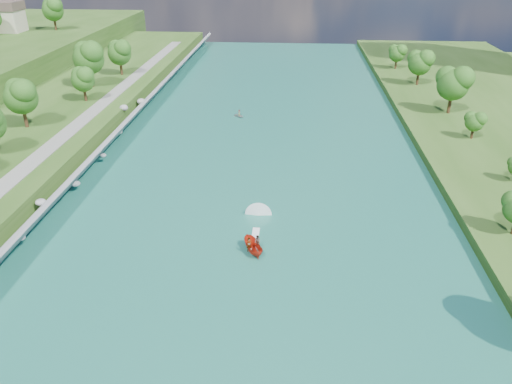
{
  "coord_description": "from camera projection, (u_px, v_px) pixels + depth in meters",
  "views": [
    {
      "loc": [
        5.66,
        -43.15,
        32.79
      ],
      "look_at": [
        1.11,
        16.67,
        2.5
      ],
      "focal_mm": 35.0,
      "sensor_mm": 36.0,
      "label": 1
    }
  ],
  "objects": [
    {
      "name": "motorboat",
      "position": [
        254.0,
        240.0,
        59.69
      ],
      "size": [
        3.6,
        18.94,
        2.13
      ],
      "rotation": [
        0.0,
        0.0,
        3.59
      ],
      "color": "red",
      "rests_on": "river_water"
    },
    {
      "name": "riprap_bank",
      "position": [
        71.0,
        181.0,
        71.82
      ],
      "size": [
        4.27,
        236.0,
        4.28
      ],
      "color": "slate",
      "rests_on": "ground"
    },
    {
      "name": "trees_east",
      "position": [
        485.0,
        136.0,
        74.99
      ],
      "size": [
        12.03,
        143.53,
        11.92
      ],
      "color": "#165319",
      "rests_on": "berm_east"
    },
    {
      "name": "ground",
      "position": [
        234.0,
        282.0,
        53.57
      ],
      "size": [
        260.0,
        260.0,
        0.0
      ],
      "primitive_type": "plane",
      "color": "#2D5119",
      "rests_on": "ground"
    },
    {
      "name": "riverside_path",
      "position": [
        26.0,
        167.0,
        71.97
      ],
      "size": [
        3.0,
        200.0,
        0.1
      ],
      "primitive_type": "cube",
      "color": "gray",
      "rests_on": "berm_west"
    },
    {
      "name": "raft",
      "position": [
        239.0,
        115.0,
        103.42
      ],
      "size": [
        3.05,
        3.06,
        1.47
      ],
      "rotation": [
        0.0,
        0.0,
        0.77
      ],
      "color": "gray",
      "rests_on": "river_water"
    },
    {
      "name": "river_water",
      "position": [
        250.0,
        197.0,
        71.35
      ],
      "size": [
        55.0,
        240.0,
        0.1
      ],
      "primitive_type": "cube",
      "color": "#185C4C",
      "rests_on": "ground"
    }
  ]
}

